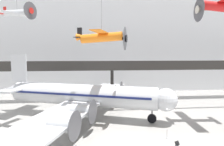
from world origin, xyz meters
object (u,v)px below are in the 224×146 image
Objects in this scene: airliner_silver_main at (82,95)px; suspended_plane_red_highwing at (223,7)px; suspended_plane_orange_highwing at (102,37)px; suspended_plane_silver_racer at (17,13)px; stanchion_barrier at (167,135)px.

suspended_plane_red_highwing reaches higher than airliner_silver_main.
suspended_plane_red_highwing is at bearing 16.76° from suspended_plane_orange_highwing.
stanchion_barrier is (18.60, -5.91, -15.05)m from suspended_plane_silver_racer.
airliner_silver_main is 3.52× the size of suspended_plane_red_highwing.
suspended_plane_red_highwing reaches higher than suspended_plane_orange_highwing.
airliner_silver_main is 10.12m from suspended_plane_orange_highwing.
suspended_plane_silver_racer is at bearing -137.37° from airliner_silver_main.
stanchion_barrier is at bearing 30.99° from suspended_plane_red_highwing.
suspended_plane_red_highwing is (20.16, -4.33, 13.13)m from airliner_silver_main.
suspended_plane_orange_highwing is 9.26× the size of stanchion_barrier.
suspended_plane_orange_highwing reaches higher than airliner_silver_main.
suspended_plane_orange_highwing is 1.61× the size of suspended_plane_silver_racer.
suspended_plane_silver_racer is 24.65m from stanchion_barrier.
suspended_plane_silver_racer is at bearing -165.98° from suspended_plane_orange_highwing.
suspended_plane_silver_racer is 5.75× the size of stanchion_barrier.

